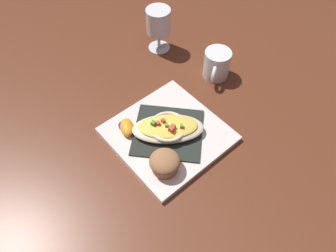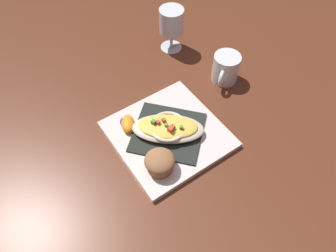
# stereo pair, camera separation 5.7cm
# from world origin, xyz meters

# --- Properties ---
(ground_plane) EXTENTS (2.60, 2.60, 0.00)m
(ground_plane) POSITION_xyz_m (0.00, 0.00, 0.00)
(ground_plane) COLOR brown
(square_plate) EXTENTS (0.33, 0.33, 0.02)m
(square_plate) POSITION_xyz_m (0.00, 0.00, 0.01)
(square_plate) COLOR white
(square_plate) RESTS_ON ground_plane
(folded_napkin) EXTENTS (0.24, 0.24, 0.01)m
(folded_napkin) POSITION_xyz_m (0.00, 0.00, 0.02)
(folded_napkin) COLOR #252C26
(folded_napkin) RESTS_ON square_plate
(gratin_dish) EXTENTS (0.21, 0.20, 0.04)m
(gratin_dish) POSITION_xyz_m (-0.00, 0.00, 0.04)
(gratin_dish) COLOR beige
(gratin_dish) RESTS_ON folded_napkin
(muffin) EXTENTS (0.08, 0.08, 0.05)m
(muffin) POSITION_xyz_m (-0.06, 0.09, 0.04)
(muffin) COLOR #A06640
(muffin) RESTS_ON square_plate
(orange_garnish) EXTENTS (0.07, 0.07, 0.03)m
(orange_garnish) POSITION_xyz_m (0.09, 0.06, 0.03)
(orange_garnish) COLOR #492160
(orange_garnish) RESTS_ON square_plate
(coffee_mug) EXTENTS (0.08, 0.11, 0.09)m
(coffee_mug) POSITION_xyz_m (0.03, -0.28, 0.04)
(coffee_mug) COLOR white
(coffee_mug) RESTS_ON ground_plane
(stemmed_glass) EXTENTS (0.08, 0.08, 0.15)m
(stemmed_glass) POSITION_xyz_m (0.25, -0.28, 0.10)
(stemmed_glass) COLOR white
(stemmed_glass) RESTS_ON ground_plane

